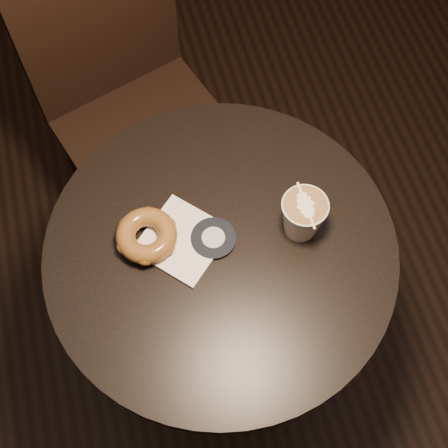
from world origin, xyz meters
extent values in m
plane|color=black|center=(0.00, 0.00, 0.00)|extent=(4.50, 4.50, 0.00)
cylinder|color=black|center=(0.00, 0.00, 0.73)|extent=(0.70, 0.70, 0.03)
cylinder|color=black|center=(0.00, 0.00, 0.37)|extent=(0.07, 0.07, 0.70)
cylinder|color=black|center=(0.00, 0.00, 0.01)|extent=(0.44, 0.44, 0.02)
cube|color=black|center=(-0.07, 0.49, 0.47)|extent=(0.53, 0.53, 0.04)
cube|color=black|center=(-0.13, 0.67, 0.77)|extent=(0.41, 0.17, 0.56)
cylinder|color=black|center=(-0.19, 0.27, 0.23)|extent=(0.04, 0.04, 0.47)
cylinder|color=black|center=(0.15, 0.38, 0.23)|extent=(0.04, 0.04, 0.47)
cylinder|color=black|center=(-0.30, 0.61, 0.23)|extent=(0.04, 0.04, 0.47)
cylinder|color=black|center=(0.04, 0.72, 0.23)|extent=(0.04, 0.04, 0.47)
cube|color=white|center=(-0.07, 0.03, 0.75)|extent=(0.21, 0.21, 0.01)
torus|color=brown|center=(-0.14, 0.05, 0.78)|extent=(0.12, 0.12, 0.04)
camera|label=1|loc=(-0.13, -0.49, 1.87)|focal=50.00mm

